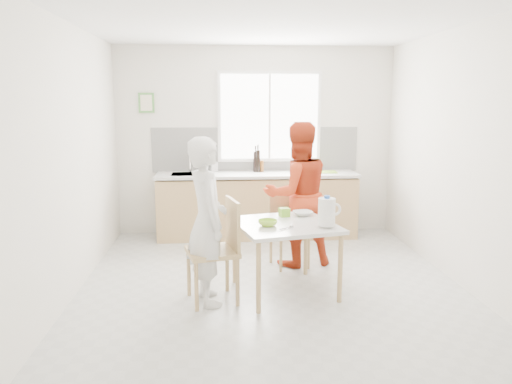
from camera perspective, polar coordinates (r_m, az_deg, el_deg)
ground at (r=5.40m, az=1.71°, el=-10.56°), size 4.50×4.50×0.00m
room_shell at (r=5.05m, az=1.81°, el=7.14°), size 4.50×4.50×4.50m
window at (r=7.28m, az=1.54°, el=8.58°), size 1.50×0.06×1.30m
backsplash at (r=7.31m, az=-0.05°, el=4.86°), size 3.00×0.02×0.65m
picture_frame at (r=7.32m, az=-12.43°, el=9.92°), size 0.22×0.03×0.28m
kitchen_counter at (r=7.15m, az=0.09°, el=-1.81°), size 2.84×0.64×1.37m
dining_table at (r=5.03m, az=3.32°, el=-4.40°), size 1.13×1.13×0.72m
chair_left at (r=4.86m, az=-4.17°, el=-6.14°), size 0.56×0.56×1.00m
chair_far at (r=5.93m, az=3.63°, el=-3.82°), size 0.48×0.48×0.87m
person_white at (r=4.77m, az=-5.61°, el=-3.33°), size 0.51×0.66×1.61m
person_red at (r=5.86m, az=4.77°, el=-0.29°), size 0.95×0.82×1.69m
bowl_green at (r=4.89m, az=1.36°, el=-3.55°), size 0.23×0.23×0.06m
bowl_white at (r=5.34m, az=5.38°, el=-2.45°), size 0.24×0.24×0.05m
milk_jug at (r=4.85m, az=8.13°, el=-2.22°), size 0.23×0.17×0.29m
green_box at (r=5.29m, az=3.26°, el=-2.32°), size 0.12×0.12×0.09m
spoon at (r=4.78m, az=3.39°, el=-4.14°), size 0.14×0.10×0.01m
cutting_board at (r=7.21m, az=7.79°, el=2.29°), size 0.36×0.27×0.01m
wine_bottle_a at (r=7.15m, az=0.22°, el=3.57°), size 0.07×0.07×0.32m
wine_bottle_b at (r=7.16m, az=-0.05°, el=3.50°), size 0.07×0.07×0.30m
jar_amber at (r=7.20m, az=0.65°, el=2.97°), size 0.06×0.06×0.16m
soap_bottle at (r=7.22m, az=-4.85°, el=3.16°), size 0.12×0.12×0.21m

